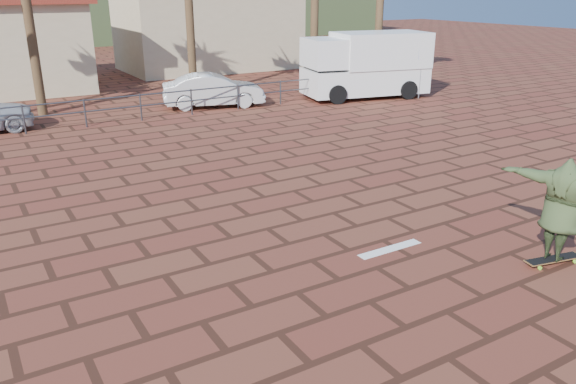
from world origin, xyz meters
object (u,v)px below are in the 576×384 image
object	(u,v)px
campervan	(366,64)
car_white	(214,90)
skateboarder	(562,210)
longboard	(553,259)

from	to	relation	value
campervan	car_white	world-z (taller)	campervan
skateboarder	campervan	xyz separation A→B (m)	(7.33, 14.67, 0.44)
skateboarder	campervan	bearing A→B (deg)	-37.32
skateboarder	car_white	size ratio (longest dim) A/B	0.56
longboard	skateboarder	bearing A→B (deg)	-141.12
skateboarder	campervan	size ratio (longest dim) A/B	0.40
car_white	longboard	bearing A→B (deg)	-165.43
longboard	campervan	size ratio (longest dim) A/B	0.20
campervan	longboard	bearing A→B (deg)	-104.90
longboard	skateboarder	size ratio (longest dim) A/B	0.50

